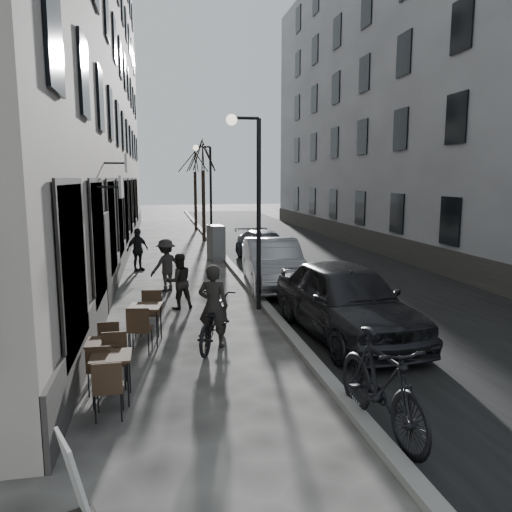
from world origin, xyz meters
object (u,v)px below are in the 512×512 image
object	(u,v)px
streetlamp_far	(207,185)
bistro_set_b	(104,356)
streetlamp_near	(252,191)
tree_far	(195,160)
bicycle	(213,322)
moped	(381,385)
pedestrian_far	(138,250)
utility_cabinet	(216,243)
bistro_set_c	(146,320)
bistro_set_a	(112,373)
car_near	(346,300)
car_mid	(273,263)
pedestrian_mid	(166,265)
sign_board	(78,491)
car_far	(264,246)
pedestrian_near	(179,281)
tree_near	(203,156)

from	to	relation	value
streetlamp_far	bistro_set_b	bearing A→B (deg)	-101.91
streetlamp_near	tree_far	world-z (taller)	tree_far
bicycle	moped	world-z (taller)	moped
bistro_set_b	tree_far	bearing A→B (deg)	83.47
bicycle	pedestrian_far	size ratio (longest dim) A/B	1.25
utility_cabinet	streetlamp_far	bearing A→B (deg)	79.57
bistro_set_c	moped	size ratio (longest dim) A/B	0.73
bistro_set_a	bicycle	bearing A→B (deg)	50.35
car_near	car_mid	bearing A→B (deg)	90.05
tree_far	bistro_set_a	distance (m)	26.60
pedestrian_mid	streetlamp_far	bearing A→B (deg)	-135.78
tree_far	sign_board	distance (m)	29.50
bistro_set_a	sign_board	xyz separation A→B (m)	(-0.08, -2.94, -0.06)
streetlamp_near	car_near	bearing A→B (deg)	-59.14
bistro_set_a	moped	world-z (taller)	moped
car_mid	tree_far	bearing A→B (deg)	98.21
bistro_set_b	utility_cabinet	size ratio (longest dim) A/B	0.95
bicycle	car_far	bearing A→B (deg)	-86.51
streetlamp_near	tree_far	xyz separation A→B (m)	(0.07, 21.00, 1.50)
streetlamp_far	car_near	size ratio (longest dim) A/B	1.04
streetlamp_near	pedestrian_far	world-z (taller)	streetlamp_near
tree_far	pedestrian_near	size ratio (longest dim) A/B	3.78
streetlamp_far	pedestrian_mid	bearing A→B (deg)	-103.41
car_far	moped	xyz separation A→B (m)	(-1.44, -14.42, 0.06)
bistro_set_b	pedestrian_far	world-z (taller)	pedestrian_far
bistro_set_b	car_near	size ratio (longest dim) A/B	0.29
streetlamp_near	tree_far	bearing A→B (deg)	89.80
bistro_set_a	car_far	world-z (taller)	car_far
bicycle	pedestrian_far	distance (m)	9.37
tree_far	moped	bearing A→B (deg)	-89.07
bistro_set_a	pedestrian_mid	xyz separation A→B (m)	(0.99, 7.74, 0.35)
streetlamp_far	car_near	xyz separation A→B (m)	(1.60, -14.67, -2.32)
streetlamp_near	bistro_set_c	distance (m)	4.45
streetlamp_far	bistro_set_c	bearing A→B (deg)	-100.90
tree_near	pedestrian_near	size ratio (longest dim) A/B	3.78
tree_far	pedestrian_near	distance (m)	21.01
pedestrian_far	pedestrian_near	bearing A→B (deg)	-116.92
pedestrian_near	pedestrian_far	bearing A→B (deg)	-92.57
car_mid	pedestrian_far	bearing A→B (deg)	144.12
tree_far	bistro_set_c	xyz separation A→B (m)	(-2.82, -23.27, -4.16)
bicycle	pedestrian_far	bearing A→B (deg)	-57.30
bicycle	car_far	world-z (taller)	car_far
streetlamp_near	car_far	distance (m)	8.28
bicycle	pedestrian_far	world-z (taller)	pedestrian_far
bistro_set_b	pedestrian_far	bearing A→B (deg)	90.35
bistro_set_c	pedestrian_far	bearing A→B (deg)	102.25
streetlamp_far	pedestrian_mid	xyz separation A→B (m)	(-2.22, -9.32, -2.34)
streetlamp_near	pedestrian_far	size ratio (longest dim) A/B	3.13
utility_cabinet	pedestrian_far	distance (m)	3.70
tree_far	tree_near	bearing A→B (deg)	-90.00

